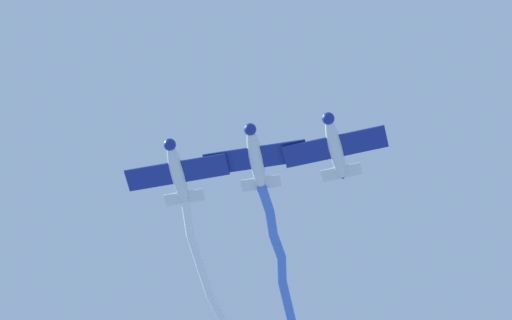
% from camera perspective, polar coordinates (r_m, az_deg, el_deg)
% --- Properties ---
extents(airplane_lead, '(7.28, 6.26, 1.95)m').
position_cam_1_polar(airplane_lead, '(86.08, -3.93, -0.59)').
color(airplane_lead, silver).
extents(airplane_left_wing, '(7.21, 6.31, 1.95)m').
position_cam_1_polar(airplane_left_wing, '(85.56, -0.01, 0.15)').
color(airplane_left_wing, silver).
extents(smoke_trail_left_wing, '(11.27, 14.12, 2.44)m').
position_cam_1_polar(smoke_trail_left_wing, '(92.22, 1.25, -5.57)').
color(smoke_trail_left_wing, '#4C75DB').
extents(airplane_right_wing, '(7.42, 6.16, 1.95)m').
position_cam_1_polar(airplane_right_wing, '(84.95, 3.94, 0.69)').
color(airplane_right_wing, silver).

